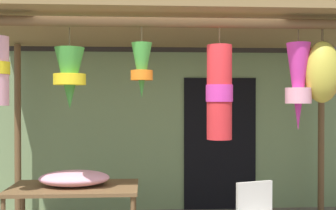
% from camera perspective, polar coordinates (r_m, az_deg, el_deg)
% --- Properties ---
extents(shop_facade, '(11.68, 0.29, 4.05)m').
position_cam_1_polar(shop_facade, '(6.35, -1.78, 3.93)').
color(shop_facade, '#7A9360').
rests_on(shop_facade, ground_plane).
extents(market_stall_canopy, '(4.86, 2.24, 2.67)m').
position_cam_1_polar(market_stall_canopy, '(4.87, 3.02, 8.60)').
color(market_stall_canopy, brown).
rests_on(market_stall_canopy, ground_plane).
extents(display_table, '(1.46, 0.82, 0.67)m').
position_cam_1_polar(display_table, '(4.95, -12.87, -11.57)').
color(display_table, brown).
rests_on(display_table, ground_plane).
extents(flower_heap_on_table, '(0.81, 0.57, 0.17)m').
position_cam_1_polar(flower_heap_on_table, '(4.94, -12.68, -9.86)').
color(flower_heap_on_table, pink).
rests_on(flower_heap_on_table, display_table).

